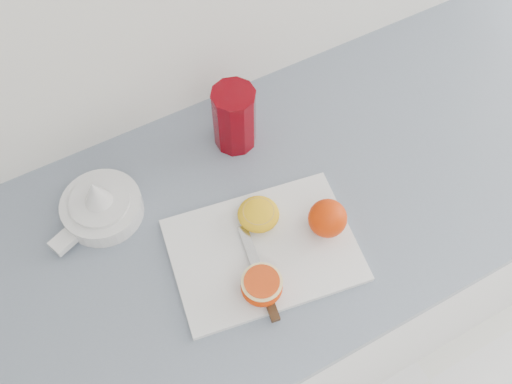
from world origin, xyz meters
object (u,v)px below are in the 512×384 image
half_orange (262,286)px  citrus_juicer (100,206)px  counter (250,297)px  red_tumbler (234,120)px  cutting_board (264,250)px

half_orange → citrus_juicer: bearing=123.1°
half_orange → citrus_juicer: citrus_juicer is taller
counter → red_tumbler: size_ratio=17.72×
counter → half_orange: size_ratio=34.84×
citrus_juicer → red_tumbler: (0.31, 0.03, 0.04)m
citrus_juicer → red_tumbler: size_ratio=1.33×
citrus_juicer → red_tumbler: bearing=6.4°
half_orange → red_tumbler: size_ratio=0.51×
cutting_board → red_tumbler: 0.27m
cutting_board → half_orange: size_ratio=4.56×
citrus_juicer → red_tumbler: red_tumbler is taller
cutting_board → citrus_juicer: citrus_juicer is taller
citrus_juicer → half_orange: bearing=-56.9°
counter → half_orange: 0.51m
half_orange → counter: bearing=70.7°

